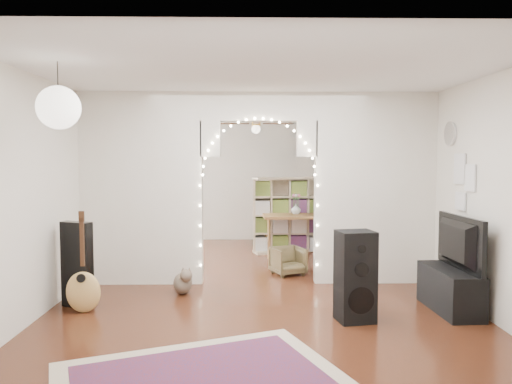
{
  "coord_description": "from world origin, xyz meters",
  "views": [
    {
      "loc": [
        -0.17,
        -7.05,
        1.79
      ],
      "look_at": [
        -0.03,
        0.3,
        1.28
      ],
      "focal_mm": 35.0,
      "sensor_mm": 36.0,
      "label": 1
    }
  ],
  "objects_px": {
    "acoustic_guitar": "(83,275)",
    "dining_chair_right": "(305,233)",
    "dining_table": "(296,218)",
    "dining_chair_left": "(288,261)",
    "media_console": "(450,290)",
    "bookcase": "(289,215)",
    "floor_speaker": "(355,276)"
  },
  "relations": [
    {
      "from": "acoustic_guitar",
      "to": "dining_chair_right",
      "type": "xyz_separation_m",
      "value": [
        3.06,
        4.23,
        -0.16
      ]
    },
    {
      "from": "dining_table",
      "to": "dining_chair_left",
      "type": "distance_m",
      "value": 1.62
    },
    {
      "from": "media_console",
      "to": "bookcase",
      "type": "height_order",
      "value": "bookcase"
    },
    {
      "from": "media_console",
      "to": "dining_chair_right",
      "type": "distance_m",
      "value": 4.41
    },
    {
      "from": "media_console",
      "to": "dining_chair_left",
      "type": "bearing_deg",
      "value": 130.66
    },
    {
      "from": "media_console",
      "to": "dining_chair_left",
      "type": "distance_m",
      "value": 2.54
    },
    {
      "from": "dining_table",
      "to": "bookcase",
      "type": "bearing_deg",
      "value": 103.11
    },
    {
      "from": "acoustic_guitar",
      "to": "dining_chair_left",
      "type": "relative_size",
      "value": 2.15
    },
    {
      "from": "acoustic_guitar",
      "to": "dining_chair_right",
      "type": "relative_size",
      "value": 1.66
    },
    {
      "from": "dining_table",
      "to": "media_console",
      "type": "bearing_deg",
      "value": -68.48
    },
    {
      "from": "bookcase",
      "to": "dining_table",
      "type": "height_order",
      "value": "bookcase"
    },
    {
      "from": "floor_speaker",
      "to": "acoustic_guitar",
      "type": "bearing_deg",
      "value": 163.33
    },
    {
      "from": "acoustic_guitar",
      "to": "media_console",
      "type": "xyz_separation_m",
      "value": [
        4.26,
        -0.02,
        -0.19
      ]
    },
    {
      "from": "bookcase",
      "to": "dining_table",
      "type": "distance_m",
      "value": 0.35
    },
    {
      "from": "floor_speaker",
      "to": "dining_chair_right",
      "type": "bearing_deg",
      "value": 80.04
    },
    {
      "from": "bookcase",
      "to": "dining_table",
      "type": "bearing_deg",
      "value": -92.51
    },
    {
      "from": "acoustic_guitar",
      "to": "floor_speaker",
      "type": "distance_m",
      "value": 3.09
    },
    {
      "from": "media_console",
      "to": "dining_table",
      "type": "xyz_separation_m",
      "value": [
        -1.47,
        3.38,
        0.43
      ]
    },
    {
      "from": "bookcase",
      "to": "dining_chair_right",
      "type": "bearing_deg",
      "value": 38.3
    },
    {
      "from": "dining_table",
      "to": "dining_chair_right",
      "type": "xyz_separation_m",
      "value": [
        0.27,
        0.87,
        -0.41
      ]
    },
    {
      "from": "bookcase",
      "to": "dining_chair_left",
      "type": "bearing_deg",
      "value": -113.09
    },
    {
      "from": "acoustic_guitar",
      "to": "dining_chair_left",
      "type": "bearing_deg",
      "value": 34.0
    },
    {
      "from": "dining_chair_right",
      "to": "media_console",
      "type": "bearing_deg",
      "value": -70.39
    },
    {
      "from": "bookcase",
      "to": "dining_table",
      "type": "relative_size",
      "value": 1.15
    },
    {
      "from": "bookcase",
      "to": "dining_chair_left",
      "type": "relative_size",
      "value": 3.04
    },
    {
      "from": "acoustic_guitar",
      "to": "dining_table",
      "type": "relative_size",
      "value": 0.82
    },
    {
      "from": "media_console",
      "to": "floor_speaker",
      "type": "bearing_deg",
      "value": -166.89
    },
    {
      "from": "media_console",
      "to": "dining_chair_right",
      "type": "height_order",
      "value": "dining_chair_right"
    },
    {
      "from": "dining_chair_left",
      "to": "dining_chair_right",
      "type": "relative_size",
      "value": 0.77
    },
    {
      "from": "dining_chair_left",
      "to": "media_console",
      "type": "bearing_deg",
      "value": -68.59
    },
    {
      "from": "floor_speaker",
      "to": "media_console",
      "type": "distance_m",
      "value": 1.26
    },
    {
      "from": "floor_speaker",
      "to": "media_console",
      "type": "xyz_separation_m",
      "value": [
        1.19,
        0.33,
        -0.25
      ]
    }
  ]
}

